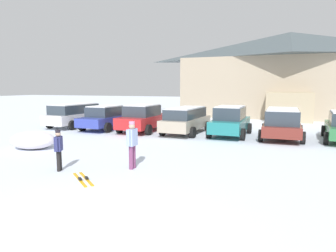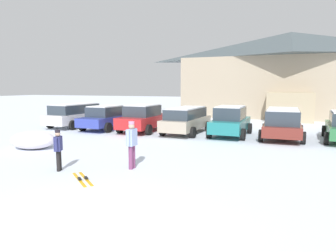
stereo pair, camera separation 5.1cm
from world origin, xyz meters
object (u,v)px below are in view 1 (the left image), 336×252
object	(u,v)px
ski_lodge	(288,74)
pair_of_skis	(83,179)
parked_blue_hatchback	(107,117)
parked_teal_hatchback	(230,121)
parked_white_suv	(75,114)
parked_beige_suv	(186,119)
plowed_snow_pile	(33,140)
skier_adult_in_blue_parka	(132,142)
parked_red_sedan	(143,118)
skier_teen_in_navy_coat	(59,148)
parked_maroon_van	(282,122)

from	to	relation	value
ski_lodge	pair_of_skis	world-z (taller)	ski_lodge
parked_blue_hatchback	parked_teal_hatchback	size ratio (longest dim) A/B	1.11
parked_white_suv	parked_blue_hatchback	distance (m)	2.83
parked_beige_suv	plowed_snow_pile	bearing A→B (deg)	-127.90
parked_blue_hatchback	pair_of_skis	size ratio (longest dim) A/B	3.37
parked_white_suv	parked_blue_hatchback	world-z (taller)	parked_white_suv
parked_teal_hatchback	pair_of_skis	world-z (taller)	parked_teal_hatchback
parked_blue_hatchback	skier_adult_in_blue_parka	world-z (taller)	skier_adult_in_blue_parka
parked_white_suv	parked_red_sedan	world-z (taller)	parked_red_sedan
skier_adult_in_blue_parka	parked_white_suv	bearing A→B (deg)	136.30
parked_beige_suv	plowed_snow_pile	distance (m)	8.69
parked_blue_hatchback	parked_teal_hatchback	xyz separation A→B (m)	(8.28, 0.02, 0.06)
parked_white_suv	parked_teal_hatchback	distance (m)	11.09
skier_teen_in_navy_coat	pair_of_skis	distance (m)	1.67
parked_white_suv	parked_teal_hatchback	world-z (taller)	parked_teal_hatchback
parked_white_suv	parked_maroon_van	bearing A→B (deg)	-0.86
ski_lodge	skier_teen_in_navy_coat	xyz separation A→B (m)	(-7.65, -23.20, -3.25)
parked_red_sedan	plowed_snow_pile	bearing A→B (deg)	-110.21
skier_teen_in_navy_coat	skier_adult_in_blue_parka	bearing A→B (deg)	26.58
pair_of_skis	plowed_snow_pile	distance (m)	5.98
skier_teen_in_navy_coat	parked_teal_hatchback	bearing A→B (deg)	65.40
parked_red_sedan	parked_beige_suv	size ratio (longest dim) A/B	0.93
parked_blue_hatchback	parked_beige_suv	size ratio (longest dim) A/B	0.98
parked_teal_hatchback	parked_maroon_van	distance (m)	2.82
parked_teal_hatchback	plowed_snow_pile	size ratio (longest dim) A/B	1.96
ski_lodge	parked_red_sedan	world-z (taller)	ski_lodge
ski_lodge	parked_white_suv	world-z (taller)	ski_lodge
skier_adult_in_blue_parka	plowed_snow_pile	world-z (taller)	skier_adult_in_blue_parka
parked_white_suv	parked_beige_suv	world-z (taller)	parked_white_suv
ski_lodge	skier_adult_in_blue_parka	size ratio (longest dim) A/B	11.97
parked_maroon_van	ski_lodge	bearing A→B (deg)	87.85
parked_white_suv	parked_teal_hatchback	size ratio (longest dim) A/B	1.15
parked_red_sedan	parked_maroon_van	bearing A→B (deg)	0.91
parked_white_suv	parked_beige_suv	xyz separation A→B (m)	(8.40, -0.26, -0.02)
parked_teal_hatchback	plowed_snow_pile	distance (m)	10.54
parked_red_sedan	skier_adult_in_blue_parka	world-z (taller)	parked_red_sedan
ski_lodge	parked_maroon_van	xyz separation A→B (m)	(-0.52, -13.72, -3.15)
ski_lodge	parked_red_sedan	xyz separation A→B (m)	(-8.86, -13.85, -3.18)
ski_lodge	parked_teal_hatchback	world-z (taller)	ski_lodge
parked_maroon_van	pair_of_skis	bearing A→B (deg)	-119.87
parked_teal_hatchback	skier_adult_in_blue_parka	world-z (taller)	parked_teal_hatchback
parked_beige_suv	parked_teal_hatchback	bearing A→B (deg)	-0.30
parked_white_suv	pair_of_skis	distance (m)	13.12
ski_lodge	parked_white_suv	bearing A→B (deg)	-136.88
parked_red_sedan	ski_lodge	bearing A→B (deg)	57.39
ski_lodge	parked_blue_hatchback	distance (m)	18.32
parked_blue_hatchback	parked_maroon_van	world-z (taller)	parked_maroon_van
ski_lodge	parked_white_suv	size ratio (longest dim) A/B	4.11
parked_red_sedan	parked_maroon_van	distance (m)	8.35
ski_lodge	parked_teal_hatchback	xyz separation A→B (m)	(-3.34, -13.78, -3.18)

